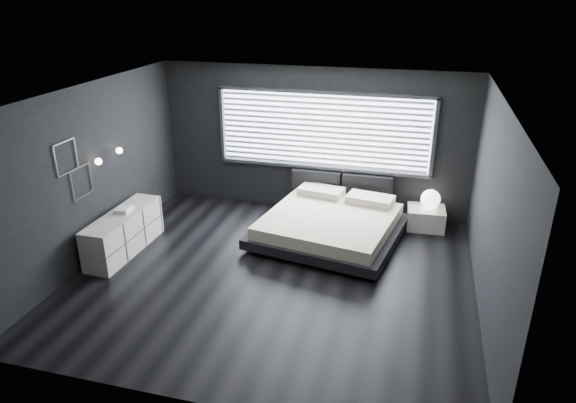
# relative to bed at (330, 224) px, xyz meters

# --- Properties ---
(room) EXTENTS (6.04, 6.00, 2.80)m
(room) POSITION_rel_bed_xyz_m (-0.61, -1.46, 1.12)
(room) COLOR black
(room) RESTS_ON ground
(window) EXTENTS (4.14, 0.09, 1.52)m
(window) POSITION_rel_bed_xyz_m (-0.41, 1.24, 1.33)
(window) COLOR white
(window) RESTS_ON ground
(headboard) EXTENTS (1.96, 0.16, 0.52)m
(headboard) POSITION_rel_bed_xyz_m (-0.01, 1.18, 0.29)
(headboard) COLOR black
(headboard) RESTS_ON ground
(sconce_near) EXTENTS (0.18, 0.11, 0.11)m
(sconce_near) POSITION_rel_bed_xyz_m (-3.49, -1.41, 1.32)
(sconce_near) COLOR silver
(sconce_near) RESTS_ON ground
(sconce_far) EXTENTS (0.18, 0.11, 0.11)m
(sconce_far) POSITION_rel_bed_xyz_m (-3.49, -0.81, 1.32)
(sconce_far) COLOR silver
(sconce_far) RESTS_ON ground
(wall_art_upper) EXTENTS (0.01, 0.48, 0.48)m
(wall_art_upper) POSITION_rel_bed_xyz_m (-3.58, -2.01, 1.57)
(wall_art_upper) COLOR #47474C
(wall_art_upper) RESTS_ON ground
(wall_art_lower) EXTENTS (0.01, 0.48, 0.48)m
(wall_art_lower) POSITION_rel_bed_xyz_m (-3.58, -1.76, 1.10)
(wall_art_lower) COLOR #47474C
(wall_art_lower) RESTS_ON ground
(bed) EXTENTS (2.71, 2.62, 0.61)m
(bed) POSITION_rel_bed_xyz_m (0.00, 0.00, 0.00)
(bed) COLOR black
(bed) RESTS_ON ground
(nightstand) EXTENTS (0.70, 0.60, 0.39)m
(nightstand) POSITION_rel_bed_xyz_m (1.63, 0.90, -0.09)
(nightstand) COLOR silver
(nightstand) RESTS_ON ground
(orb_lamp) EXTENTS (0.35, 0.35, 0.35)m
(orb_lamp) POSITION_rel_bed_xyz_m (1.68, 0.93, 0.28)
(orb_lamp) COLOR white
(orb_lamp) RESTS_ON nightstand
(dresser) EXTENTS (0.52, 1.74, 0.69)m
(dresser) POSITION_rel_bed_xyz_m (-3.25, -1.33, 0.06)
(dresser) COLOR silver
(dresser) RESTS_ON ground
(book_stack) EXTENTS (0.27, 0.34, 0.06)m
(book_stack) POSITION_rel_bed_xyz_m (-3.28, -1.22, 0.44)
(book_stack) COLOR white
(book_stack) RESTS_ON dresser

